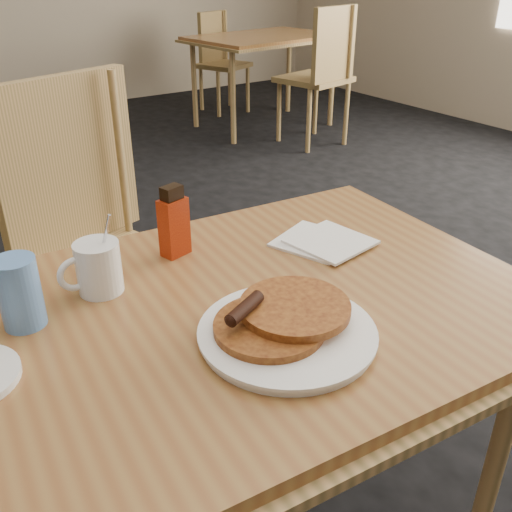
# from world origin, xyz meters

# --- Properties ---
(main_table) EXTENTS (1.26, 0.90, 0.75)m
(main_table) POSITION_xyz_m (-0.05, -0.00, 0.71)
(main_table) COLOR olive
(main_table) RESTS_ON floor
(neighbor_table) EXTENTS (1.29, 0.95, 0.75)m
(neighbor_table) POSITION_xyz_m (2.34, 3.32, 0.71)
(neighbor_table) COLOR olive
(neighbor_table) RESTS_ON floor
(chair_main_far) EXTENTS (0.59, 0.60, 1.03)m
(chair_main_far) POSITION_xyz_m (-0.07, 0.78, 0.62)
(chair_main_far) COLOR tan
(chair_main_far) RESTS_ON floor
(chair_neighbor_far) EXTENTS (0.51, 0.53, 0.88)m
(chair_neighbor_far) POSITION_xyz_m (2.35, 4.06, 0.52)
(chair_neighbor_far) COLOR tan
(chair_neighbor_far) RESTS_ON floor
(chair_neighbor_near) EXTENTS (0.55, 0.55, 1.02)m
(chair_neighbor_near) POSITION_xyz_m (2.36, 2.58, 0.61)
(chair_neighbor_near) COLOR tan
(chair_neighbor_near) RESTS_ON floor
(pancake_plate) EXTENTS (0.30, 0.30, 0.07)m
(pancake_plate) POSITION_xyz_m (-0.03, -0.14, 0.77)
(pancake_plate) COLOR white
(pancake_plate) RESTS_ON main_table
(coffee_mug) EXTENTS (0.12, 0.08, 0.16)m
(coffee_mug) POSITION_xyz_m (-0.23, 0.18, 0.80)
(coffee_mug) COLOR white
(coffee_mug) RESTS_ON main_table
(syrup_bottle) EXTENTS (0.07, 0.05, 0.16)m
(syrup_bottle) POSITION_xyz_m (-0.04, 0.24, 0.82)
(syrup_bottle) COLOR #730B06
(syrup_bottle) RESTS_ON main_table
(napkin_stack) EXTENTS (0.21, 0.22, 0.01)m
(napkin_stack) POSITION_xyz_m (0.25, 0.10, 0.76)
(napkin_stack) COLOR white
(napkin_stack) RESTS_ON main_table
(blue_tumbler) EXTENTS (0.08, 0.08, 0.13)m
(blue_tumbler) POSITION_xyz_m (-0.38, 0.15, 0.81)
(blue_tumbler) COLOR #5888CE
(blue_tumbler) RESTS_ON main_table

